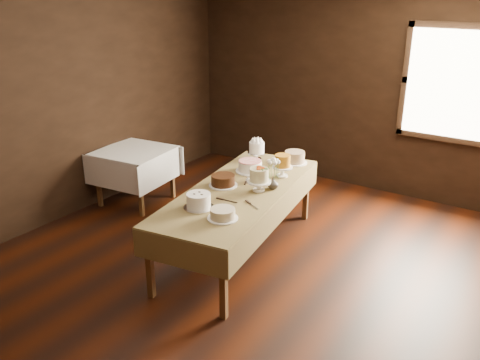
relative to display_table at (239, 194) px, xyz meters
name	(u,v)px	position (x,y,z in m)	size (l,w,h in m)	color
floor	(229,272)	(0.15, -0.41, -0.69)	(5.00, 6.00, 0.01)	black
wall_back	(353,88)	(0.15, 2.59, 0.71)	(5.00, 0.02, 2.80)	black
wall_left	(55,106)	(-2.35, -0.41, 0.71)	(0.02, 6.00, 2.80)	black
window	(453,85)	(1.45, 2.53, 0.91)	(1.10, 0.05, 1.30)	#FFEABF
display_table	(239,194)	(0.00, 0.00, 0.00)	(1.29, 2.52, 0.75)	#4E3017
side_table	(134,156)	(-1.91, 0.37, -0.05)	(0.96, 0.96, 0.73)	#4E3017
cake_meringue	(257,151)	(-0.35, 0.90, 0.16)	(0.22, 0.22, 0.24)	silver
cake_speckled	(295,158)	(0.09, 1.06, 0.12)	(0.32, 0.32, 0.14)	white
cake_lattice	(250,167)	(-0.19, 0.51, 0.11)	(0.33, 0.33, 0.12)	white
cake_caramel	(282,167)	(0.19, 0.58, 0.17)	(0.23, 0.23, 0.26)	white
cake_chocolate	(223,181)	(-0.20, -0.01, 0.11)	(0.31, 0.31, 0.12)	white
cake_flowers	(259,181)	(0.19, 0.08, 0.17)	(0.27, 0.27, 0.26)	white
cake_swirl	(199,201)	(-0.06, -0.61, 0.13)	(0.29, 0.29, 0.15)	silver
cake_cream	(223,214)	(0.27, -0.67, 0.10)	(0.31, 0.31, 0.10)	white
cake_server_a	(231,201)	(0.11, -0.32, 0.06)	(0.24, 0.03, 0.01)	silver
cake_server_b	(254,207)	(0.37, -0.29, 0.06)	(0.24, 0.03, 0.01)	silver
cake_server_c	(247,179)	(-0.08, 0.28, 0.06)	(0.24, 0.03, 0.01)	silver
cake_server_d	(270,183)	(0.18, 0.32, 0.06)	(0.24, 0.03, 0.01)	silver
flower_vase	(273,183)	(0.29, 0.21, 0.11)	(0.11, 0.11, 0.12)	#2D2823
flower_bouquet	(273,167)	(0.29, 0.21, 0.29)	(0.14, 0.14, 0.20)	white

